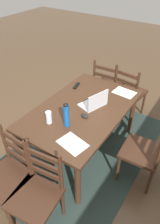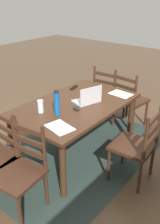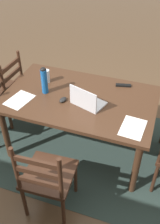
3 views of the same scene
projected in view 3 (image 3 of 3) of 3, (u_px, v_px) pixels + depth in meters
ground_plane at (80, 145)px, 3.25m from camera, size 14.00×14.00×0.00m
area_rug at (80, 145)px, 3.25m from camera, size 2.55×1.71×0.01m
dining_table at (80, 104)px, 2.83m from camera, size 1.62×1.00×0.74m
chair_right_near at (5, 90)px, 3.38m from camera, size 0.46×0.46×0.95m
chair_far_head at (47, 177)px, 2.32m from camera, size 0.47×0.47×0.95m
laptop at (86, 101)px, 2.63m from camera, size 0.37×0.31×0.23m
water_bottle at (44, 80)px, 2.75m from camera, size 0.07×0.07×0.31m
drinking_glass at (47, 76)px, 2.97m from camera, size 0.07×0.07×0.15m
computer_mouse at (63, 100)px, 2.72m from camera, size 0.08×0.11×0.03m
tv_remote at (123, 85)px, 2.94m from camera, size 0.18×0.08×0.02m
paper_stack_left at (19, 100)px, 2.74m from camera, size 0.27×0.33×0.00m
paper_stack_right at (133, 128)px, 2.41m from camera, size 0.23×0.31×0.00m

